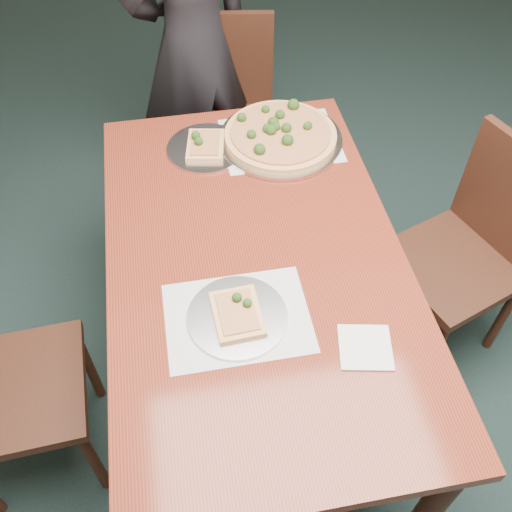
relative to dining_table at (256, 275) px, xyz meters
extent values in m
plane|color=black|center=(0.24, -0.44, -0.66)|extent=(8.00, 8.00, 0.00)
cube|color=#5D1D12|center=(0.00, 0.00, 0.07)|extent=(0.90, 1.50, 0.04)
cylinder|color=black|center=(-0.39, 0.69, -0.31)|extent=(0.07, 0.07, 0.70)
cylinder|color=black|center=(0.39, -0.69, -0.31)|extent=(0.07, 0.07, 0.70)
cylinder|color=black|center=(0.39, 0.69, -0.31)|extent=(0.07, 0.07, 0.70)
cube|color=black|center=(0.05, 1.02, -0.21)|extent=(0.48, 0.48, 0.04)
cylinder|color=black|center=(-0.15, 0.87, -0.44)|extent=(0.04, 0.04, 0.43)
cylinder|color=black|center=(-0.10, 1.22, -0.44)|extent=(0.04, 0.04, 0.43)
cylinder|color=black|center=(0.20, 0.81, -0.44)|extent=(0.04, 0.04, 0.43)
cylinder|color=black|center=(0.26, 1.17, -0.44)|extent=(0.04, 0.04, 0.43)
cube|color=black|center=(0.08, 1.20, 0.03)|extent=(0.42, 0.10, 0.44)
cube|color=black|center=(-0.79, -0.16, -0.21)|extent=(0.44, 0.44, 0.04)
cylinder|color=black|center=(-0.60, -0.33, -0.44)|extent=(0.04, 0.04, 0.43)
cylinder|color=black|center=(-0.62, 0.03, -0.44)|extent=(0.04, 0.04, 0.43)
cube|color=black|center=(0.75, 0.08, -0.21)|extent=(0.54, 0.54, 0.04)
cylinder|color=black|center=(0.52, 0.18, -0.44)|extent=(0.04, 0.04, 0.43)
cylinder|color=black|center=(0.86, 0.31, -0.44)|extent=(0.04, 0.04, 0.43)
cylinder|color=black|center=(0.64, -0.15, -0.44)|extent=(0.04, 0.04, 0.43)
cylinder|color=black|center=(0.98, -0.03, -0.44)|extent=(0.04, 0.04, 0.43)
cube|color=black|center=(0.93, 0.14, 0.03)|extent=(0.18, 0.41, 0.44)
imported|color=black|center=(-0.06, 1.17, 0.14)|extent=(0.69, 0.59, 1.60)
cube|color=white|center=(0.19, 0.53, 0.09)|extent=(0.42, 0.32, 0.00)
cube|color=white|center=(-0.09, -0.21, 0.09)|extent=(0.40, 0.30, 0.00)
cylinder|color=silver|center=(0.19, 0.53, 0.10)|extent=(0.45, 0.45, 0.01)
cylinder|color=#DC9354|center=(0.19, 0.53, 0.12)|extent=(0.41, 0.41, 0.02)
cylinder|color=#D9B371|center=(0.19, 0.53, 0.13)|extent=(0.36, 0.36, 0.01)
sphere|color=#203F13|center=(0.17, 0.57, 0.15)|extent=(0.04, 0.04, 0.04)
sphere|color=#203F13|center=(0.20, 0.46, 0.15)|extent=(0.04, 0.04, 0.04)
sphere|color=#203F13|center=(0.20, 0.61, 0.14)|extent=(0.04, 0.04, 0.04)
sphere|color=#203F13|center=(0.14, 0.54, 0.14)|extent=(0.04, 0.04, 0.04)
sphere|color=#203F13|center=(0.16, 0.66, 0.14)|extent=(0.03, 0.03, 0.03)
sphere|color=#203F13|center=(0.29, 0.53, 0.14)|extent=(0.03, 0.03, 0.03)
sphere|color=#203F13|center=(0.29, 0.53, 0.14)|extent=(0.03, 0.03, 0.03)
sphere|color=#203F13|center=(0.08, 0.52, 0.14)|extent=(0.03, 0.03, 0.03)
sphere|color=#203F13|center=(0.09, 0.43, 0.15)|extent=(0.04, 0.04, 0.04)
sphere|color=#203F13|center=(0.09, 0.43, 0.15)|extent=(0.04, 0.04, 0.04)
sphere|color=#203F13|center=(0.06, 0.62, 0.14)|extent=(0.04, 0.04, 0.04)
sphere|color=#203F13|center=(0.17, 0.55, 0.14)|extent=(0.03, 0.03, 0.03)
sphere|color=#203F13|center=(0.26, 0.66, 0.15)|extent=(0.04, 0.04, 0.04)
sphere|color=#203F13|center=(0.15, 0.53, 0.15)|extent=(0.04, 0.04, 0.04)
sphere|color=#203F13|center=(0.21, 0.53, 0.15)|extent=(0.04, 0.04, 0.04)
cylinder|color=silver|center=(-0.09, -0.21, 0.10)|extent=(0.28, 0.28, 0.01)
cube|color=#DC9354|center=(-0.09, -0.21, 0.11)|extent=(0.14, 0.18, 0.02)
cube|color=#D9B371|center=(-0.09, -0.21, 0.12)|extent=(0.11, 0.14, 0.01)
sphere|color=#203F13|center=(-0.09, -0.17, 0.13)|extent=(0.03, 0.03, 0.03)
sphere|color=#203F13|center=(-0.06, -0.20, 0.13)|extent=(0.03, 0.03, 0.03)
cylinder|color=silver|center=(-0.09, 0.53, 0.10)|extent=(0.28, 0.28, 0.01)
cube|color=#DC9354|center=(-0.09, 0.53, 0.11)|extent=(0.16, 0.19, 0.02)
cube|color=#D9B371|center=(-0.09, 0.53, 0.12)|extent=(0.12, 0.16, 0.01)
sphere|color=#203F13|center=(-0.12, 0.56, 0.13)|extent=(0.03, 0.03, 0.03)
sphere|color=#203F13|center=(-0.11, 0.53, 0.13)|extent=(0.03, 0.03, 0.03)
cube|color=white|center=(0.23, -0.37, 0.09)|extent=(0.16, 0.16, 0.01)
camera|label=1|loc=(-0.20, -1.10, 1.42)|focal=40.00mm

